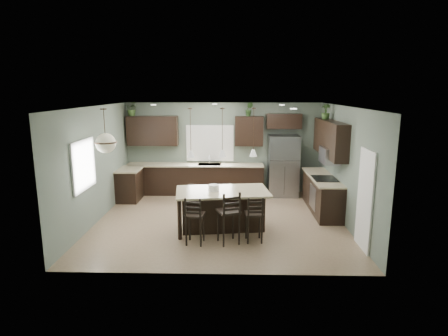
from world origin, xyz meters
TOP-DOWN VIEW (x-y plane):
  - ground at (0.00, 0.00)m, footprint 6.00×6.00m
  - pantry_door at (2.98, -1.55)m, footprint 0.04×0.82m
  - window_back at (-0.40, 2.73)m, footprint 1.35×0.02m
  - window_left at (-2.98, -0.80)m, footprint 0.02×1.10m
  - left_return_cabs at (-2.70, 1.70)m, footprint 0.60×0.90m
  - left_return_countertop at (-2.68, 1.70)m, footprint 0.66×0.96m
  - back_lower_cabs at (-0.85, 2.45)m, footprint 4.20×0.60m
  - back_countertop at (-0.85, 2.43)m, footprint 4.20×0.66m
  - sink_inset at (-0.40, 2.43)m, footprint 0.70×0.45m
  - faucet at (-0.40, 2.40)m, footprint 0.02×0.02m
  - back_upper_left at (-2.15, 2.58)m, footprint 1.55×0.34m
  - back_upper_right at (0.80, 2.58)m, footprint 0.85×0.34m
  - fridge_header at (1.85, 2.58)m, footprint 1.05×0.34m
  - right_lower_cabs at (2.70, 0.87)m, footprint 0.60×2.35m
  - right_countertop at (2.68, 0.87)m, footprint 0.66×2.35m
  - cooktop at (2.68, 0.60)m, footprint 0.58×0.75m
  - wall_oven_front at (2.40, 0.60)m, footprint 0.01×0.72m
  - right_upper_cabs at (2.83, 0.87)m, footprint 0.34×2.35m
  - microwave at (2.78, 0.60)m, footprint 0.40×0.75m
  - refrigerator at (1.85, 2.35)m, footprint 0.90×0.74m
  - kitchen_island at (0.09, -0.56)m, footprint 2.23×1.45m
  - serving_dish at (-0.11, -0.59)m, footprint 0.24×0.24m
  - bar_stool_left at (-0.46, -1.43)m, footprint 0.43×0.43m
  - bar_stool_center at (0.24, -1.38)m, footprint 0.55×0.55m
  - bar_stool_right at (0.78, -1.27)m, footprint 0.41×0.41m
  - pendant_left at (-0.61, -0.65)m, footprint 0.17×0.17m
  - pendant_center at (0.09, -0.56)m, footprint 0.17×0.17m
  - pendant_right at (0.78, -0.47)m, footprint 0.17×0.17m
  - chandelier at (-2.42, -0.88)m, footprint 0.47×0.47m
  - plant_back_left at (-2.74, 2.55)m, footprint 0.44×0.40m
  - plant_back_right at (0.80, 2.55)m, footprint 0.27×0.23m
  - plant_right_wall at (2.80, 1.36)m, footprint 0.30×0.30m
  - room_shell at (0.00, 0.00)m, footprint 6.00×6.00m

SIDE VIEW (x-z plane):
  - ground at x=0.00m, z-range 0.00..0.00m
  - left_return_cabs at x=-2.70m, z-range 0.00..0.90m
  - back_lower_cabs at x=-0.85m, z-range 0.00..0.90m
  - right_lower_cabs at x=2.70m, z-range 0.00..0.90m
  - wall_oven_front at x=2.40m, z-range 0.15..0.75m
  - kitchen_island at x=0.09m, z-range 0.00..0.92m
  - bar_stool_right at x=0.78m, z-range 0.00..1.01m
  - bar_stool_left at x=-0.46m, z-range 0.00..1.04m
  - bar_stool_center at x=0.24m, z-range 0.00..1.14m
  - left_return_countertop at x=-2.68m, z-range 0.90..0.94m
  - back_countertop at x=-0.85m, z-range 0.90..0.94m
  - right_countertop at x=2.68m, z-range 0.90..0.94m
  - refrigerator at x=1.85m, z-range 0.00..1.85m
  - sink_inset at x=-0.40m, z-range 0.93..0.94m
  - cooktop at x=2.68m, z-range 0.93..0.95m
  - serving_dish at x=-0.11m, z-range 0.92..1.06m
  - pantry_door at x=2.98m, z-range 0.00..2.04m
  - faucet at x=-0.40m, z-range 0.94..1.22m
  - window_back at x=-0.40m, z-range 1.05..2.05m
  - window_left at x=-2.98m, z-range 1.05..2.05m
  - microwave at x=2.78m, z-range 1.35..1.75m
  - room_shell at x=0.00m, z-range -1.30..4.70m
  - back_upper_left at x=-2.15m, z-range 1.50..2.40m
  - back_upper_right at x=0.80m, z-range 1.50..2.40m
  - right_upper_cabs at x=2.83m, z-range 1.50..2.40m
  - fridge_header at x=1.85m, z-range 2.02..2.48m
  - pendant_left at x=-0.61m, z-range 1.70..2.80m
  - pendant_center at x=0.09m, z-range 1.70..2.80m
  - pendant_right at x=0.78m, z-range 1.70..2.80m
  - chandelier at x=-2.42m, z-range 1.83..2.80m
  - plant_right_wall at x=2.80m, z-range 2.40..2.81m
  - plant_back_right at x=0.80m, z-range 2.40..2.82m
  - plant_back_left at x=-2.74m, z-range 2.40..2.83m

